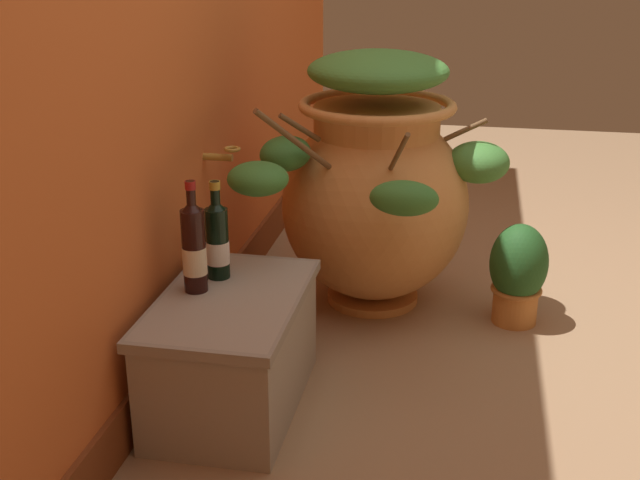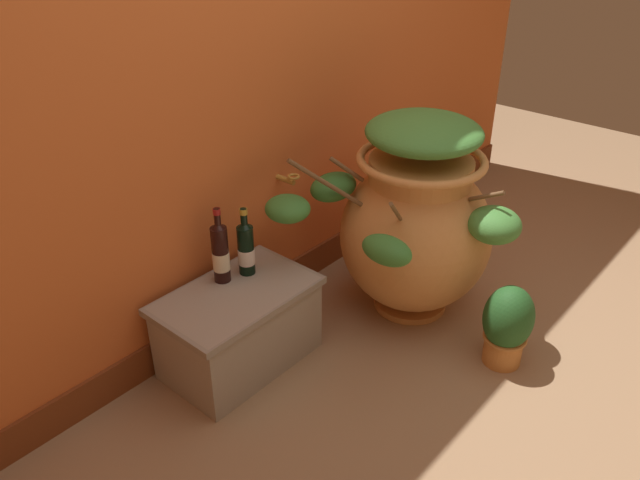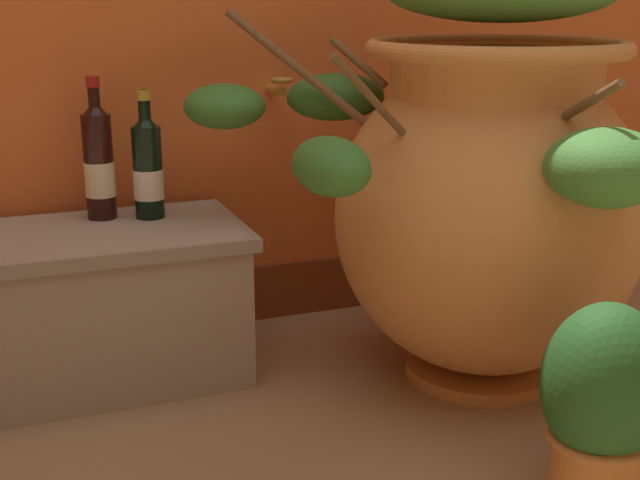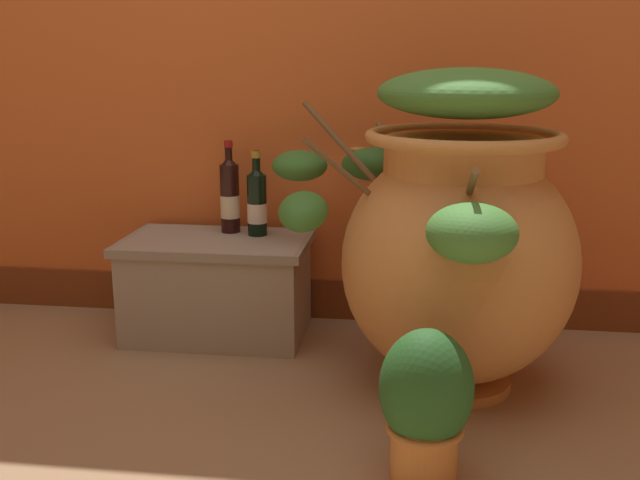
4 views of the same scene
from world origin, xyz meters
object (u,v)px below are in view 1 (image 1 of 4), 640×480
(wine_bottle_left, at_px, (217,238))
(potted_shrub, at_px, (518,273))
(wine_bottle_middle, at_px, (194,246))
(terracotta_urn, at_px, (375,187))

(wine_bottle_left, bearing_deg, potted_shrub, -56.99)
(wine_bottle_left, xyz_separation_m, wine_bottle_middle, (-0.11, 0.03, 0.01))
(terracotta_urn, bearing_deg, wine_bottle_left, 150.24)
(terracotta_urn, height_order, wine_bottle_left, terracotta_urn)
(wine_bottle_middle, relative_size, potted_shrub, 0.89)
(wine_bottle_left, distance_m, potted_shrub, 1.13)
(potted_shrub, bearing_deg, wine_bottle_middle, 126.44)
(wine_bottle_left, height_order, wine_bottle_middle, wine_bottle_middle)
(wine_bottle_left, xyz_separation_m, potted_shrub, (0.59, -0.92, -0.29))
(terracotta_urn, xyz_separation_m, potted_shrub, (-0.08, -0.53, -0.27))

